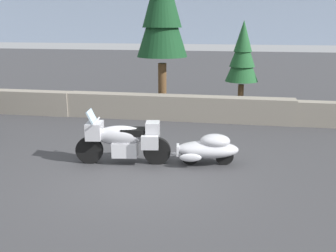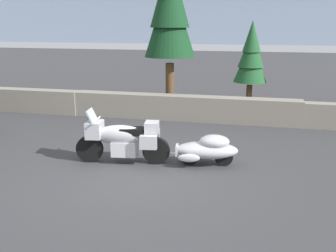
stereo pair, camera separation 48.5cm
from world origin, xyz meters
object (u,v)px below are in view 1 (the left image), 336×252
(car_shaped_trailer, at_px, (208,148))
(pine_tree_tall, at_px, (162,3))
(pine_tree_far_right, at_px, (243,55))
(touring_motorcycle, at_px, (123,139))

(car_shaped_trailer, distance_m, pine_tree_tall, 6.98)
(car_shaped_trailer, distance_m, pine_tree_far_right, 6.70)
(touring_motorcycle, relative_size, pine_tree_far_right, 0.67)
(pine_tree_tall, xyz_separation_m, pine_tree_far_right, (2.97, 0.86, -1.87))
(pine_tree_tall, distance_m, pine_tree_far_right, 3.62)
(touring_motorcycle, distance_m, pine_tree_far_right, 7.44)
(pine_tree_tall, height_order, pine_tree_far_right, pine_tree_tall)
(touring_motorcycle, bearing_deg, car_shaped_trailer, 8.25)
(touring_motorcycle, height_order, pine_tree_tall, pine_tree_tall)
(pine_tree_far_right, bearing_deg, touring_motorcycle, -112.73)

